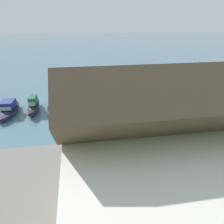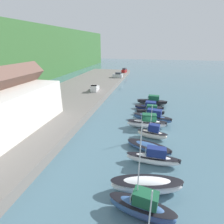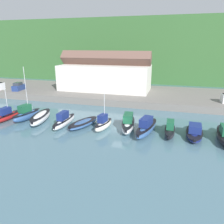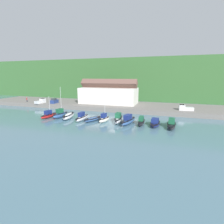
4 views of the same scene
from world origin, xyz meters
name	(u,v)px [view 3 (image 3 of 4)]	position (x,y,z in m)	size (l,w,h in m)	color
ground_plane	(120,131)	(0.00, 0.00, 0.00)	(320.00, 320.00, 0.00)	slate
hillside_backdrop	(158,49)	(0.00, 76.15, 11.35)	(240.00, 61.05, 22.70)	#386633
quay_promenade	(141,95)	(0.00, 23.80, 0.79)	(137.22, 20.66, 1.57)	slate
harbor_clubhouse	(105,76)	(-10.13, 24.45, 5.40)	(24.45, 10.64, 10.46)	silver
moored_boat_0	(6,116)	(-21.67, -0.58, 0.90)	(2.21, 7.11, 6.82)	red
moored_boat_1	(27,114)	(-18.05, 0.56, 1.13)	(2.84, 6.67, 9.81)	#33568E
moored_boat_2	(41,117)	(-14.91, 0.25, 0.88)	(3.82, 8.27, 1.68)	white
moored_boat_3	(64,121)	(-9.86, -0.42, 0.95)	(1.62, 7.31, 2.59)	white
moored_boat_4	(83,123)	(-6.62, 0.30, 0.53)	(4.48, 7.49, 0.99)	#33568E
moored_boat_5	(103,124)	(-2.80, -0.14, 0.98)	(2.40, 5.37, 6.05)	white
moored_boat_6	(128,124)	(1.18, 0.93, 1.06)	(2.75, 7.86, 2.85)	silver
moored_boat_7	(146,128)	(4.31, 0.01, 1.02)	(3.57, 8.51, 2.76)	#33568E
moored_boat_8	(170,130)	(7.91, 0.49, 0.87)	(1.57, 6.47, 2.42)	black
moored_boat_9	(194,132)	(11.57, 0.83, 0.72)	(2.93, 7.41, 2.04)	navy
parked_car_1	(19,87)	(-32.73, 17.47, 2.49)	(2.29, 4.38, 2.16)	navy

